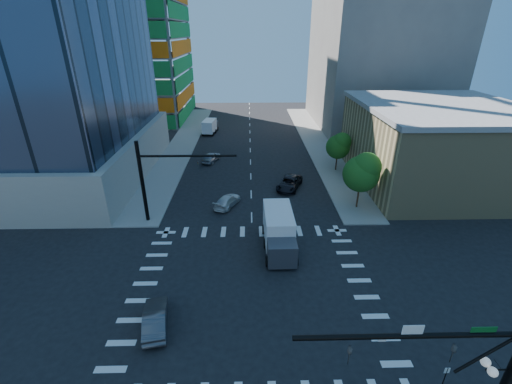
{
  "coord_description": "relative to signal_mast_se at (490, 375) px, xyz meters",
  "views": [
    {
      "loc": [
        -0.23,
        -21.71,
        19.13
      ],
      "look_at": [
        0.41,
        8.0,
        5.06
      ],
      "focal_mm": 24.0,
      "sensor_mm": 36.0,
      "label": 1
    }
  ],
  "objects": [
    {
      "name": "signal_mast_nw",
      "position": [
        -20.6,
        23.0,
        0.49
      ],
      "size": [
        10.2,
        0.4,
        9.0
      ],
      "color": "black",
      "rests_on": "sidewalk_nw"
    },
    {
      "name": "signal_mast_se",
      "position": [
        0.0,
        0.0,
        0.0
      ],
      "size": [
        10.51,
        2.48,
        9.0
      ],
      "color": "black",
      "rests_on": "sidewalk_se"
    },
    {
      "name": "sidewalk_nw",
      "position": [
        -23.1,
        51.5,
        -4.93
      ],
      "size": [
        5.0,
        60.0,
        0.15
      ],
      "primitive_type": "cube",
      "color": "gray",
      "rests_on": "ground"
    },
    {
      "name": "car_nb_far",
      "position": [
        -5.48,
        31.32,
        -4.25
      ],
      "size": [
        4.32,
        5.97,
        1.51
      ],
      "primitive_type": "imported",
      "rotation": [
        0.0,
        0.0,
        -0.38
      ],
      "color": "black",
      "rests_on": "ground"
    },
    {
      "name": "tree_south",
      "position": [
        2.03,
        25.4,
        -0.32
      ],
      "size": [
        4.16,
        4.16,
        6.82
      ],
      "color": "#382316",
      "rests_on": "sidewalk_ne"
    },
    {
      "name": "commercial_building",
      "position": [
        14.4,
        33.5,
        0.31
      ],
      "size": [
        20.5,
        22.5,
        10.6
      ],
      "color": "tan",
      "rests_on": "ground"
    },
    {
      "name": "construction_building",
      "position": [
        -38.02,
        73.43,
        19.6
      ],
      "size": [
        25.16,
        34.5,
        70.6
      ],
      "color": "slate",
      "rests_on": "ground"
    },
    {
      "name": "car_sb_mid",
      "position": [
        -16.93,
        41.83,
        -4.25
      ],
      "size": [
        3.12,
        4.79,
        1.52
      ],
      "primitive_type": "imported",
      "rotation": [
        0.0,
        0.0,
        2.82
      ],
      "color": "#96979D",
      "rests_on": "ground"
    },
    {
      "name": "road_markings",
      "position": [
        -10.6,
        11.5,
        -5.0
      ],
      "size": [
        20.0,
        20.0,
        0.01
      ],
      "primitive_type": "cube",
      "color": "silver",
      "rests_on": "ground"
    },
    {
      "name": "no_parking_sign",
      "position": [
        0.1,
        2.5,
        -3.63
      ],
      "size": [
        0.3,
        0.06,
        2.2
      ],
      "color": "black",
      "rests_on": "ground"
    },
    {
      "name": "ground",
      "position": [
        -10.6,
        11.5,
        -5.01
      ],
      "size": [
        160.0,
        160.0,
        0.0
      ],
      "primitive_type": "plane",
      "color": "black",
      "rests_on": "ground"
    },
    {
      "name": "car_sb_cross",
      "position": [
        -17.55,
        7.9,
        -4.27
      ],
      "size": [
        2.38,
        4.68,
        1.47
      ],
      "primitive_type": "imported",
      "rotation": [
        0.0,
        0.0,
        3.33
      ],
      "color": "#48474C",
      "rests_on": "ground"
    },
    {
      "name": "sidewalk_ne",
      "position": [
        1.9,
        51.5,
        -4.93
      ],
      "size": [
        5.0,
        60.0,
        0.15
      ],
      "primitive_type": "cube",
      "color": "gray",
      "rests_on": "ground"
    },
    {
      "name": "box_truck_near",
      "position": [
        -8.04,
        17.25,
        -3.44
      ],
      "size": [
        2.98,
        6.8,
        3.54
      ],
      "rotation": [
        0.0,
        0.0,
        0.01
      ],
      "color": "black",
      "rests_on": "ground"
    },
    {
      "name": "car_sb_near",
      "position": [
        -13.47,
        26.39,
        -4.35
      ],
      "size": [
        3.55,
        4.89,
        1.32
      ],
      "primitive_type": "imported",
      "rotation": [
        0.0,
        0.0,
        2.71
      ],
      "color": "silver",
      "rests_on": "ground"
    },
    {
      "name": "box_truck_far",
      "position": [
        -18.68,
        58.96,
        -3.75
      ],
      "size": [
        3.0,
        5.68,
        2.85
      ],
      "rotation": [
        0.0,
        0.0,
        3.01
      ],
      "color": "black",
      "rests_on": "ground"
    },
    {
      "name": "tree_north",
      "position": [
        2.33,
        37.4,
        -1.02
      ],
      "size": [
        3.54,
        3.52,
        5.78
      ],
      "color": "#382316",
      "rests_on": "sidewalk_ne"
    },
    {
      "name": "bg_building_ne",
      "position": [
        16.4,
        66.5,
        8.99
      ],
      "size": [
        24.0,
        30.0,
        28.0
      ],
      "primitive_type": "cube",
      "color": "slate",
      "rests_on": "ground"
    }
  ]
}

